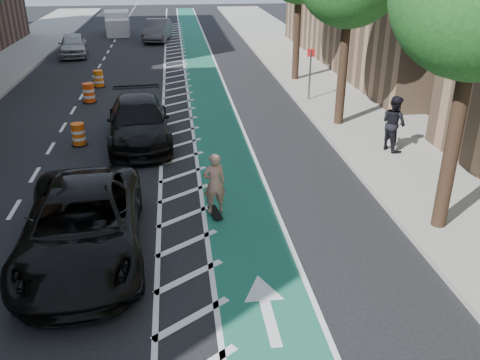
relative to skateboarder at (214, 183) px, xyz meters
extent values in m
plane|color=black|center=(-2.30, -1.37, -0.95)|extent=(120.00, 120.00, 0.00)
cube|color=#1C6249|center=(0.70, 8.63, -0.94)|extent=(2.00, 90.00, 0.01)
cube|color=silver|center=(-0.80, 8.63, -0.94)|extent=(1.40, 90.00, 0.01)
cube|color=gray|center=(7.20, 8.63, -0.87)|extent=(5.00, 90.00, 0.15)
cube|color=gray|center=(4.75, 8.63, -0.87)|extent=(0.12, 90.00, 0.16)
cylinder|color=#382619|center=(5.60, -1.37, 1.25)|extent=(0.36, 0.36, 4.40)
cylinder|color=#382619|center=(5.60, 6.63, 1.25)|extent=(0.36, 0.36, 4.40)
cylinder|color=#382619|center=(5.60, 14.63, 1.25)|extent=(0.36, 0.36, 4.40)
cylinder|color=#4C4C4C|center=(5.30, 10.63, 0.25)|extent=(0.08, 0.08, 2.40)
cube|color=red|center=(5.30, 10.63, 1.35)|extent=(0.35, 0.02, 0.35)
cube|color=black|center=(0.00, 0.00, -0.86)|extent=(0.38, 0.84, 0.03)
cylinder|color=black|center=(-0.13, 0.25, -0.92)|extent=(0.04, 0.07, 0.06)
cylinder|color=black|center=(0.03, 0.28, -0.92)|extent=(0.04, 0.07, 0.06)
cylinder|color=black|center=(-0.03, -0.28, -0.92)|extent=(0.04, 0.07, 0.06)
cylinder|color=black|center=(0.13, -0.25, -0.92)|extent=(0.04, 0.07, 0.06)
imported|color=tan|center=(0.00, 0.00, 0.00)|extent=(0.68, 0.51, 1.68)
imported|color=black|center=(-3.17, -1.58, -0.14)|extent=(3.04, 5.96, 1.61)
imported|color=black|center=(-2.30, 6.13, -0.16)|extent=(2.60, 5.56, 1.57)
imported|color=#A5A5AB|center=(-7.59, 23.79, -0.21)|extent=(2.29, 4.55, 1.49)
imported|color=#505054|center=(-2.10, 29.49, -0.14)|extent=(2.32, 5.10, 1.62)
imported|color=black|center=(6.51, 3.78, 0.17)|extent=(1.00, 1.12, 1.93)
cube|color=silver|center=(-5.58, 34.10, -0.04)|extent=(2.26, 3.08, 1.82)
cube|color=silver|center=(-5.38, 31.92, -0.27)|extent=(1.94, 1.61, 1.36)
cylinder|color=black|center=(-6.17, 31.49, -0.63)|extent=(0.28, 0.65, 0.64)
cylinder|color=black|center=(-4.54, 31.64, -0.63)|extent=(0.28, 0.65, 0.64)
cylinder|color=black|center=(-6.46, 34.75, -0.63)|extent=(0.28, 0.65, 0.64)
cylinder|color=black|center=(-4.83, 34.90, -0.63)|extent=(0.28, 0.65, 0.64)
cylinder|color=#EE570C|center=(-4.50, 6.07, -0.54)|extent=(0.48, 0.48, 0.82)
cylinder|color=silver|center=(-4.50, 6.07, -0.68)|extent=(0.49, 0.49, 0.11)
cylinder|color=silver|center=(-4.50, 6.07, -0.42)|extent=(0.49, 0.49, 0.11)
cylinder|color=black|center=(-4.50, 6.07, -0.93)|extent=(0.60, 0.60, 0.04)
cylinder|color=#FF490D|center=(-4.94, 11.88, -0.49)|extent=(0.53, 0.53, 0.91)
cylinder|color=silver|center=(-4.94, 11.88, -0.65)|extent=(0.54, 0.54, 0.12)
cylinder|color=silver|center=(-4.94, 11.88, -0.36)|extent=(0.54, 0.54, 0.12)
cylinder|color=black|center=(-4.94, 11.88, -0.93)|extent=(0.67, 0.67, 0.04)
cylinder|color=orange|center=(-4.85, 14.87, -0.52)|extent=(0.50, 0.50, 0.86)
cylinder|color=silver|center=(-4.85, 14.87, -0.66)|extent=(0.51, 0.51, 0.12)
cylinder|color=silver|center=(-4.85, 14.87, -0.39)|extent=(0.51, 0.51, 0.12)
cylinder|color=black|center=(-4.85, 14.87, -0.93)|extent=(0.63, 0.63, 0.04)
camera|label=1|loc=(-0.87, -12.12, 5.61)|focal=38.00mm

